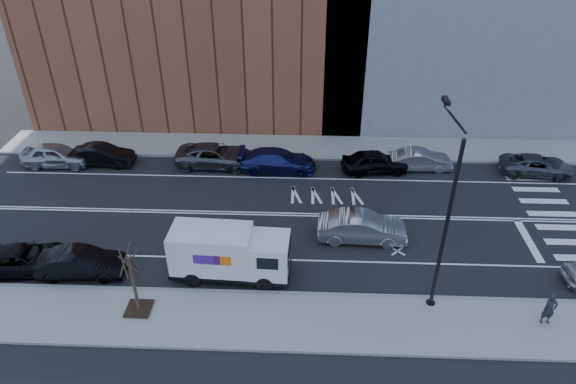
# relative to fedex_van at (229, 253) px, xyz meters

# --- Properties ---
(ground) EXTENTS (120.00, 120.00, 0.00)m
(ground) POSITION_rel_fedex_van_xyz_m (2.99, 5.60, -1.46)
(ground) COLOR black
(ground) RESTS_ON ground
(sidewalk_near) EXTENTS (44.00, 3.60, 0.15)m
(sidewalk_near) POSITION_rel_fedex_van_xyz_m (2.99, -3.20, -1.39)
(sidewalk_near) COLOR gray
(sidewalk_near) RESTS_ON ground
(sidewalk_far) EXTENTS (44.00, 3.60, 0.15)m
(sidewalk_far) POSITION_rel_fedex_van_xyz_m (2.99, 14.40, -1.39)
(sidewalk_far) COLOR gray
(sidewalk_far) RESTS_ON ground
(curb_near) EXTENTS (44.00, 0.25, 0.17)m
(curb_near) POSITION_rel_fedex_van_xyz_m (2.99, -1.40, -1.38)
(curb_near) COLOR gray
(curb_near) RESTS_ON ground
(curb_far) EXTENTS (44.00, 0.25, 0.17)m
(curb_far) POSITION_rel_fedex_van_xyz_m (2.99, 12.60, -1.38)
(curb_far) COLOR gray
(curb_far) RESTS_ON ground
(crosswalk) EXTENTS (3.00, 14.00, 0.01)m
(crosswalk) POSITION_rel_fedex_van_xyz_m (18.99, 5.60, -1.46)
(crosswalk) COLOR white
(crosswalk) RESTS_ON ground
(road_markings) EXTENTS (40.00, 8.60, 0.01)m
(road_markings) POSITION_rel_fedex_van_xyz_m (2.99, 5.60, -1.46)
(road_markings) COLOR white
(road_markings) RESTS_ON ground
(streetlight) EXTENTS (0.44, 4.02, 9.34)m
(streetlight) POSITION_rel_fedex_van_xyz_m (9.99, -1.31, 3.61)
(streetlight) COLOR black
(streetlight) RESTS_ON ground
(street_tree) EXTENTS (1.20, 1.20, 3.75)m
(street_tree) POSITION_rel_fedex_van_xyz_m (-4.01, -2.80, -0.01)
(street_tree) COLOR black
(street_tree) RESTS_ON ground
(fedex_van) EXTENTS (6.20, 2.40, 2.79)m
(fedex_van) POSITION_rel_fedex_van_xyz_m (0.00, 0.00, 0.00)
(fedex_van) COLOR black
(fedex_van) RESTS_ON ground
(far_parked_a) EXTENTS (4.78, 1.99, 1.62)m
(far_parked_a) POSITION_rel_fedex_van_xyz_m (-13.81, 11.05, -0.66)
(far_parked_a) COLOR #A1A2A6
(far_parked_a) RESTS_ON ground
(far_parked_b) EXTENTS (4.49, 1.71, 1.46)m
(far_parked_b) POSITION_rel_fedex_van_xyz_m (-10.61, 11.29, -0.73)
(far_parked_b) COLOR black
(far_parked_b) RESTS_ON ground
(far_parked_c) EXTENTS (5.54, 2.65, 1.53)m
(far_parked_c) POSITION_rel_fedex_van_xyz_m (-2.61, 11.50, -0.70)
(far_parked_c) COLOR #4D4F55
(far_parked_c) RESTS_ON ground
(far_parked_d) EXTENTS (5.32, 2.17, 1.54)m
(far_parked_d) POSITION_rel_fedex_van_xyz_m (1.82, 10.96, -0.69)
(far_parked_d) COLOR navy
(far_parked_d) RESTS_ON ground
(far_parked_e) EXTENTS (4.75, 2.38, 1.55)m
(far_parked_e) POSITION_rel_fedex_van_xyz_m (8.55, 11.06, -0.69)
(far_parked_e) COLOR black
(far_parked_e) RESTS_ON ground
(far_parked_f) EXTENTS (4.32, 1.63, 1.41)m
(far_parked_f) POSITION_rel_fedex_van_xyz_m (11.79, 11.57, -0.76)
(far_parked_f) COLOR #98989C
(far_parked_f) RESTS_ON ground
(far_parked_g) EXTENTS (4.96, 2.61, 1.33)m
(far_parked_g) POSITION_rel_fedex_van_xyz_m (19.65, 11.18, -0.80)
(far_parked_g) COLOR #45484C
(far_parked_g) RESTS_ON ground
(driving_sedan) EXTENTS (5.03, 1.86, 1.65)m
(driving_sedan) POSITION_rel_fedex_van_xyz_m (7.04, 3.32, -0.64)
(driving_sedan) COLOR #999A9D
(driving_sedan) RESTS_ON ground
(near_parked_rear_a) EXTENTS (4.55, 1.76, 1.48)m
(near_parked_rear_a) POSITION_rel_fedex_van_xyz_m (-7.65, -0.26, -0.72)
(near_parked_rear_a) COLOR black
(near_parked_rear_a) RESTS_ON ground
(near_parked_rear_b) EXTENTS (5.22, 2.85, 1.39)m
(near_parked_rear_b) POSITION_rel_fedex_van_xyz_m (-10.88, -0.01, -0.77)
(near_parked_rear_b) COLOR black
(near_parked_rear_b) RESTS_ON ground
(pedestrian) EXTENTS (0.65, 0.45, 1.70)m
(pedestrian) POSITION_rel_fedex_van_xyz_m (15.04, -2.84, -0.46)
(pedestrian) COLOR #222328
(pedestrian) RESTS_ON sidewalk_near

